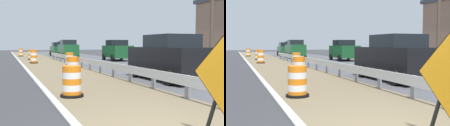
% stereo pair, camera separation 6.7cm
% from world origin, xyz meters
% --- Properties ---
extents(guardrail_median, '(0.18, 48.65, 0.71)m').
position_xyz_m(guardrail_median, '(2.41, 3.56, 0.52)').
color(guardrail_median, silver).
rests_on(guardrail_median, ground).
extents(traffic_barrel_nearest, '(0.72, 0.72, 0.96)m').
position_xyz_m(traffic_barrel_nearest, '(-0.66, 4.08, 0.43)').
color(traffic_barrel_nearest, orange).
rests_on(traffic_barrel_nearest, ground).
extents(traffic_barrel_close, '(0.64, 0.64, 1.09)m').
position_xyz_m(traffic_barrel_close, '(0.13, 7.35, 0.49)').
color(traffic_barrel_close, orange).
rests_on(traffic_barrel_close, ground).
extents(traffic_barrel_mid, '(0.72, 0.72, 1.02)m').
position_xyz_m(traffic_barrel_mid, '(1.86, 15.91, 0.46)').
color(traffic_barrel_mid, orange).
rests_on(traffic_barrel_mid, ground).
extents(traffic_barrel_far, '(0.70, 0.70, 1.14)m').
position_xyz_m(traffic_barrel_far, '(-0.27, 20.45, 0.52)').
color(traffic_barrel_far, orange).
rests_on(traffic_barrel_far, ground).
extents(traffic_barrel_farther, '(0.71, 0.71, 1.08)m').
position_xyz_m(traffic_barrel_farther, '(0.02, 26.33, 0.49)').
color(traffic_barrel_farther, orange).
rests_on(traffic_barrel_farther, ground).
extents(traffic_barrel_farthest, '(0.66, 0.66, 1.09)m').
position_xyz_m(traffic_barrel_farthest, '(-0.55, 35.42, 0.49)').
color(traffic_barrel_farthest, orange).
rests_on(traffic_barrel_farthest, ground).
extents(car_lead_near_lane, '(2.10, 4.33, 2.16)m').
position_xyz_m(car_lead_near_lane, '(4.56, 29.15, 1.08)').
color(car_lead_near_lane, '#195128').
rests_on(car_lead_near_lane, ground).
extents(car_trailing_near_lane, '(2.21, 4.11, 2.22)m').
position_xyz_m(car_trailing_near_lane, '(7.76, 49.02, 1.11)').
color(car_trailing_near_lane, silver).
rests_on(car_trailing_near_lane, ground).
extents(car_lead_far_lane, '(2.00, 4.04, 1.91)m').
position_xyz_m(car_lead_far_lane, '(4.51, 35.72, 0.96)').
color(car_lead_far_lane, '#195128').
rests_on(car_lead_far_lane, ground).
extents(car_mid_far_lane, '(2.25, 4.16, 2.06)m').
position_xyz_m(car_mid_far_lane, '(7.98, 21.81, 1.03)').
color(car_mid_far_lane, '#195128').
rests_on(car_mid_far_lane, ground).
extents(car_trailing_far_lane, '(2.18, 4.61, 2.05)m').
position_xyz_m(car_trailing_far_lane, '(4.33, 6.50, 1.03)').
color(car_trailing_far_lane, black).
rests_on(car_trailing_far_lane, ground).
extents(utility_pole_near, '(0.24, 1.80, 8.63)m').
position_xyz_m(utility_pole_near, '(10.32, 10.81, 4.47)').
color(utility_pole_near, brown).
rests_on(utility_pole_near, ground).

